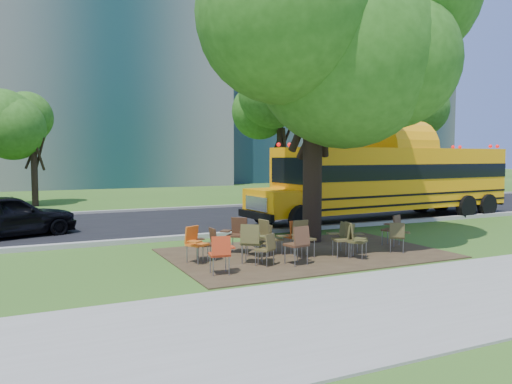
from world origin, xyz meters
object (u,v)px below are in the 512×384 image
main_tree (313,39)px  chair_1 (253,239)px  school_bus (394,179)px  chair_8 (208,241)px  chair_11 (294,233)px  chair_2 (267,246)px  chair_6 (344,236)px  chair_12 (348,234)px  chair_3 (302,235)px  chair_10 (272,236)px  chair_4 (299,241)px  chair_14 (195,241)px  chair_15 (259,234)px  chair_5 (355,238)px  black_car (6,216)px  chair_7 (398,234)px  chair_13 (393,227)px  chair_0 (221,251)px  chair_9 (237,232)px

main_tree → chair_1: main_tree is taller
school_bus → chair_8: school_bus is taller
chair_11 → chair_1: bearing=-163.2°
chair_2 → chair_6: chair_6 is taller
chair_1 → chair_12: (2.83, 0.17, -0.09)m
chair_3 → chair_10: (-0.55, 0.56, -0.08)m
chair_4 → chair_2: bearing=152.5°
chair_12 → chair_14: bearing=-85.5°
main_tree → chair_15: main_tree is taller
chair_10 → chair_5: bearing=52.8°
chair_3 → black_car: 9.33m
chair_12 → chair_14: 4.05m
chair_1 → chair_8: 1.15m
chair_7 → chair_11: size_ratio=0.92×
chair_8 → chair_12: 3.70m
main_tree → school_bus: bearing=28.1°
chair_10 → chair_13: (3.67, -0.30, 0.06)m
chair_8 → chair_15: bearing=-96.3°
chair_2 → chair_6: (2.19, 0.09, 0.08)m
chair_15 → chair_2: bearing=157.1°
chair_10 → chair_14: bearing=-87.7°
chair_0 → chair_12: bearing=22.4°
chair_5 → chair_13: bearing=170.1°
chair_13 → chair_4: bearing=170.7°
chair_0 → chair_7: 5.07m
chair_9 → chair_14: (-1.38, -0.71, -0.03)m
chair_6 → school_bus: bearing=-34.2°
chair_6 → chair_14: bearing=90.4°
chair_14 → chair_13: bearing=148.9°
school_bus → chair_3: 8.73m
chair_3 → school_bus: bearing=-147.3°
chair_7 → chair_8: bearing=-153.0°
chair_2 → chair_13: bearing=-21.3°
chair_0 → black_car: size_ratio=0.21×
chair_14 → chair_12: bearing=143.8°
school_bus → chair_3: school_bus is taller
chair_14 → chair_15: 1.70m
chair_0 → chair_11: bearing=38.2°
chair_2 → chair_1: bearing=89.2°
chair_6 → chair_14: 3.70m
chair_6 → chair_9: chair_9 is taller
chair_13 → black_car: bearing=123.2°
chair_5 → chair_1: bearing=-46.8°
chair_7 → chair_8: (-4.81, 1.22, -0.01)m
chair_13 → chair_14: 5.78m
chair_9 → black_car: (-5.50, 5.22, 0.12)m
chair_9 → chair_12: size_ratio=1.14×
chair_3 → chair_6: size_ratio=1.04×
chair_1 → black_car: (-5.31, 6.62, 0.10)m
chair_0 → chair_9: bearing=68.7°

